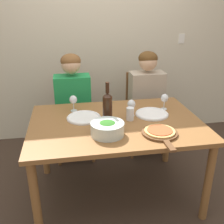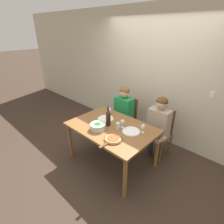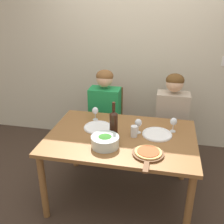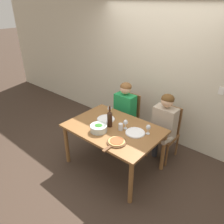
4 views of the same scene
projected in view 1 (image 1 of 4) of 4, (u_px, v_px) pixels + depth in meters
name	position (u px, v px, depth m)	size (l,w,h in m)	color
ground_plane	(116.00, 192.00, 2.51)	(40.00, 40.00, 0.00)	#3D2D23
back_wall	(96.00, 32.00, 3.19)	(10.00, 0.06, 2.70)	beige
dining_table	(116.00, 130.00, 2.26)	(1.45, 1.00, 0.75)	brown
chair_left	(74.00, 114.00, 3.02)	(0.42, 0.42, 0.93)	brown
chair_right	(143.00, 110.00, 3.15)	(0.42, 0.42, 0.93)	brown
person_woman	(73.00, 99.00, 2.83)	(0.47, 0.51, 1.20)	#28282D
person_man	(147.00, 95.00, 2.96)	(0.47, 0.51, 1.20)	#28282D
wine_bottle	(107.00, 107.00, 2.15)	(0.08, 0.08, 0.35)	black
broccoli_bowl	(107.00, 128.00, 1.98)	(0.26, 0.26, 0.11)	silver
dinner_plate_left	(84.00, 117.00, 2.28)	(0.29, 0.29, 0.02)	white
dinner_plate_right	(152.00, 114.00, 2.35)	(0.29, 0.29, 0.02)	white
pizza_on_board	(160.00, 133.00, 2.00)	(0.28, 0.42, 0.04)	brown
wine_glass_left	(73.00, 100.00, 2.40)	(0.07, 0.07, 0.15)	silver
wine_glass_right	(165.00, 99.00, 2.44)	(0.07, 0.07, 0.15)	silver
wine_glass_centre	(131.00, 105.00, 2.29)	(0.07, 0.07, 0.15)	silver
water_tumbler	(130.00, 114.00, 2.23)	(0.07, 0.07, 0.11)	silver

